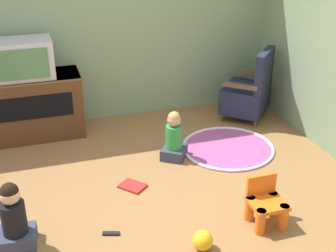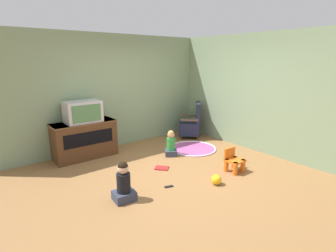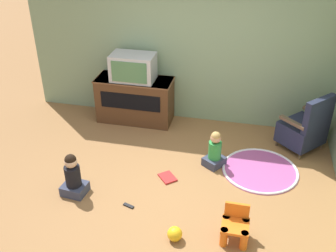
{
  "view_description": "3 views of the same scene",
  "coord_description": "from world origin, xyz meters",
  "px_view_note": "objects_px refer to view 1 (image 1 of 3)",
  "views": [
    {
      "loc": [
        -1.01,
        -3.79,
        2.67
      ],
      "look_at": [
        0.22,
        0.11,
        0.71
      ],
      "focal_mm": 50.0,
      "sensor_mm": 36.0,
      "label": 1
    },
    {
      "loc": [
        -2.97,
        -3.61,
        2.1
      ],
      "look_at": [
        -0.0,
        0.19,
        0.86
      ],
      "focal_mm": 28.0,
      "sensor_mm": 36.0,
      "label": 2
    },
    {
      "loc": [
        0.87,
        -4.12,
        3.51
      ],
      "look_at": [
        -0.16,
        0.41,
        0.76
      ],
      "focal_mm": 42.0,
      "sensor_mm": 36.0,
      "label": 3
    }
  ],
  "objects_px": {
    "black_armchair": "(249,92)",
    "yellow_kid_chair": "(266,206)",
    "tv_cabinet": "(28,106)",
    "television": "(21,59)",
    "remote_control": "(111,233)",
    "toy_ball": "(203,240)",
    "child_watching_left": "(14,220)",
    "book": "(133,186)",
    "child_watching_center": "(174,138)"
  },
  "relations": [
    {
      "from": "toy_ball",
      "to": "book",
      "type": "bearing_deg",
      "value": 107.1
    },
    {
      "from": "black_armchair",
      "to": "child_watching_left",
      "type": "height_order",
      "value": "black_armchair"
    },
    {
      "from": "television",
      "to": "toy_ball",
      "type": "relative_size",
      "value": 4.08
    },
    {
      "from": "tv_cabinet",
      "to": "toy_ball",
      "type": "height_order",
      "value": "tv_cabinet"
    },
    {
      "from": "child_watching_left",
      "to": "child_watching_center",
      "type": "relative_size",
      "value": 1.09
    },
    {
      "from": "child_watching_left",
      "to": "toy_ball",
      "type": "bearing_deg",
      "value": -13.28
    },
    {
      "from": "black_armchair",
      "to": "child_watching_center",
      "type": "xyz_separation_m",
      "value": [
        -1.31,
        -0.76,
        -0.12
      ]
    },
    {
      "from": "child_watching_left",
      "to": "book",
      "type": "xyz_separation_m",
      "value": [
        1.15,
        0.59,
        -0.26
      ]
    },
    {
      "from": "tv_cabinet",
      "to": "remote_control",
      "type": "distance_m",
      "value": 2.33
    },
    {
      "from": "black_armchair",
      "to": "yellow_kid_chair",
      "type": "height_order",
      "value": "black_armchair"
    },
    {
      "from": "television",
      "to": "child_watching_left",
      "type": "height_order",
      "value": "television"
    },
    {
      "from": "child_watching_center",
      "to": "remote_control",
      "type": "bearing_deg",
      "value": 174.09
    },
    {
      "from": "black_armchair",
      "to": "television",
      "type": "bearing_deg",
      "value": -52.93
    },
    {
      "from": "book",
      "to": "black_armchair",
      "type": "bearing_deg",
      "value": -98.25
    },
    {
      "from": "yellow_kid_chair",
      "to": "remote_control",
      "type": "height_order",
      "value": "yellow_kid_chair"
    },
    {
      "from": "yellow_kid_chair",
      "to": "remote_control",
      "type": "bearing_deg",
      "value": 169.84
    },
    {
      "from": "book",
      "to": "remote_control",
      "type": "bearing_deg",
      "value": 111.21
    },
    {
      "from": "yellow_kid_chair",
      "to": "toy_ball",
      "type": "relative_size",
      "value": 2.46
    },
    {
      "from": "television",
      "to": "toy_ball",
      "type": "bearing_deg",
      "value": -64.01
    },
    {
      "from": "yellow_kid_chair",
      "to": "child_watching_left",
      "type": "distance_m",
      "value": 2.21
    },
    {
      "from": "toy_ball",
      "to": "tv_cabinet",
      "type": "bearing_deg",
      "value": 115.78
    },
    {
      "from": "child_watching_center",
      "to": "tv_cabinet",
      "type": "bearing_deg",
      "value": 89.51
    },
    {
      "from": "black_armchair",
      "to": "yellow_kid_chair",
      "type": "distance_m",
      "value": 2.35
    },
    {
      "from": "tv_cabinet",
      "to": "television",
      "type": "xyz_separation_m",
      "value": [
        0.0,
        -0.02,
        0.61
      ]
    },
    {
      "from": "yellow_kid_chair",
      "to": "book",
      "type": "relative_size",
      "value": 1.38
    },
    {
      "from": "remote_control",
      "to": "tv_cabinet",
      "type": "bearing_deg",
      "value": -57.34
    },
    {
      "from": "child_watching_left",
      "to": "book",
      "type": "distance_m",
      "value": 1.32
    },
    {
      "from": "black_armchair",
      "to": "yellow_kid_chair",
      "type": "relative_size",
      "value": 2.19
    },
    {
      "from": "tv_cabinet",
      "to": "child_watching_left",
      "type": "bearing_deg",
      "value": -95.9
    },
    {
      "from": "child_watching_left",
      "to": "yellow_kid_chair",
      "type": "bearing_deg",
      "value": -3.18
    },
    {
      "from": "black_armchair",
      "to": "yellow_kid_chair",
      "type": "xyz_separation_m",
      "value": [
        -0.89,
        -2.17,
        -0.18
      ]
    },
    {
      "from": "black_armchair",
      "to": "child_watching_left",
      "type": "bearing_deg",
      "value": -16.68
    },
    {
      "from": "child_watching_center",
      "to": "remote_control",
      "type": "xyz_separation_m",
      "value": [
        -0.97,
        -1.16,
        -0.24
      ]
    },
    {
      "from": "child_watching_center",
      "to": "toy_ball",
      "type": "relative_size",
      "value": 3.22
    },
    {
      "from": "child_watching_left",
      "to": "remote_control",
      "type": "height_order",
      "value": "child_watching_left"
    },
    {
      "from": "television",
      "to": "book",
      "type": "relative_size",
      "value": 2.28
    },
    {
      "from": "toy_ball",
      "to": "remote_control",
      "type": "bearing_deg",
      "value": 149.04
    },
    {
      "from": "yellow_kid_chair",
      "to": "black_armchair",
      "type": "bearing_deg",
      "value": 67.73
    },
    {
      "from": "tv_cabinet",
      "to": "yellow_kid_chair",
      "type": "relative_size",
      "value": 3.02
    },
    {
      "from": "child_watching_left",
      "to": "book",
      "type": "bearing_deg",
      "value": 33.02
    },
    {
      "from": "television",
      "to": "black_armchair",
      "type": "height_order",
      "value": "television"
    },
    {
      "from": "toy_ball",
      "to": "yellow_kid_chair",
      "type": "bearing_deg",
      "value": 14.29
    },
    {
      "from": "tv_cabinet",
      "to": "book",
      "type": "height_order",
      "value": "tv_cabinet"
    },
    {
      "from": "toy_ball",
      "to": "child_watching_left",
      "type": "bearing_deg",
      "value": 160.76
    },
    {
      "from": "tv_cabinet",
      "to": "book",
      "type": "bearing_deg",
      "value": -58.6
    },
    {
      "from": "television",
      "to": "black_armchair",
      "type": "distance_m",
      "value": 2.94
    },
    {
      "from": "television",
      "to": "black_armchair",
      "type": "bearing_deg",
      "value": -5.57
    },
    {
      "from": "black_armchair",
      "to": "book",
      "type": "bearing_deg",
      "value": -14.63
    },
    {
      "from": "tv_cabinet",
      "to": "black_armchair",
      "type": "height_order",
      "value": "black_armchair"
    },
    {
      "from": "television",
      "to": "toy_ball",
      "type": "height_order",
      "value": "television"
    }
  ]
}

